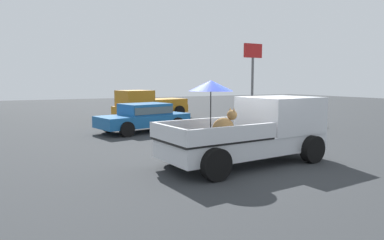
{
  "coord_description": "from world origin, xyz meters",
  "views": [
    {
      "loc": [
        -6.01,
        -7.99,
        2.38
      ],
      "look_at": [
        -0.63,
        2.06,
        1.1
      ],
      "focal_mm": 32.48,
      "sensor_mm": 36.0,
      "label": 1
    }
  ],
  "objects_px": {
    "pickup_truck_main": "(256,129)",
    "parked_sedan_far": "(144,116)",
    "motel_sign": "(253,65)",
    "parked_sedan_near": "(274,112)",
    "pickup_truck_red": "(148,104)"
  },
  "relations": [
    {
      "from": "pickup_truck_main",
      "to": "motel_sign",
      "type": "height_order",
      "value": "motel_sign"
    },
    {
      "from": "pickup_truck_main",
      "to": "parked_sedan_far",
      "type": "relative_size",
      "value": 1.13
    },
    {
      "from": "pickup_truck_main",
      "to": "parked_sedan_near",
      "type": "height_order",
      "value": "pickup_truck_main"
    },
    {
      "from": "parked_sedan_far",
      "to": "motel_sign",
      "type": "bearing_deg",
      "value": -173.0
    },
    {
      "from": "pickup_truck_main",
      "to": "parked_sedan_near",
      "type": "xyz_separation_m",
      "value": [
        6.14,
        6.16,
        -0.23
      ]
    },
    {
      "from": "motel_sign",
      "to": "parked_sedan_far",
      "type": "bearing_deg",
      "value": -161.65
    },
    {
      "from": "pickup_truck_red",
      "to": "parked_sedan_far",
      "type": "xyz_separation_m",
      "value": [
        -2.42,
        -5.75,
        -0.13
      ]
    },
    {
      "from": "pickup_truck_main",
      "to": "pickup_truck_red",
      "type": "distance_m",
      "value": 13.24
    },
    {
      "from": "parked_sedan_near",
      "to": "motel_sign",
      "type": "xyz_separation_m",
      "value": [
        1.67,
        4.08,
        2.65
      ]
    },
    {
      "from": "motel_sign",
      "to": "parked_sedan_near",
      "type": "bearing_deg",
      "value": -112.29
    },
    {
      "from": "pickup_truck_red",
      "to": "parked_sedan_far",
      "type": "distance_m",
      "value": 6.24
    },
    {
      "from": "parked_sedan_near",
      "to": "parked_sedan_far",
      "type": "distance_m",
      "value": 7.01
    },
    {
      "from": "pickup_truck_main",
      "to": "parked_sedan_near",
      "type": "bearing_deg",
      "value": 40.94
    },
    {
      "from": "pickup_truck_main",
      "to": "parked_sedan_far",
      "type": "xyz_separation_m",
      "value": [
        -0.77,
        7.39,
        -0.23
      ]
    },
    {
      "from": "pickup_truck_red",
      "to": "parked_sedan_near",
      "type": "bearing_deg",
      "value": 111.52
    }
  ]
}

